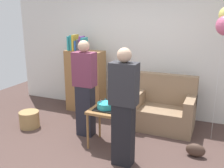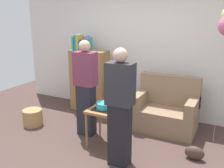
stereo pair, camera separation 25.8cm
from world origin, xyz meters
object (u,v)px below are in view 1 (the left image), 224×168
at_px(bookshelf, 85,80).
at_px(side_table, 106,115).
at_px(wicker_basket, 29,119).
at_px(person_blowing_candles, 85,89).
at_px(couch, 163,110).
at_px(birthday_cake, 106,106).
at_px(person_holding_cake, 124,108).
at_px(handbag, 195,150).

relative_size(bookshelf, side_table, 2.66).
bearing_deg(wicker_basket, person_blowing_candles, 7.74).
height_order(couch, person_blowing_candles, person_blowing_candles).
height_order(side_table, birthday_cake, birthday_cake).
relative_size(birthday_cake, wicker_basket, 0.89).
height_order(couch, birthday_cake, couch).
height_order(side_table, wicker_basket, side_table).
bearing_deg(person_holding_cake, handbag, -121.77).
bearing_deg(birthday_cake, wicker_basket, 178.06).
distance_m(couch, side_table, 1.25).
height_order(bookshelf, handbag, bookshelf).
distance_m(person_blowing_candles, wicker_basket, 1.31).
bearing_deg(bookshelf, person_blowing_candles, -60.94).
bearing_deg(birthday_cake, bookshelf, 130.26).
height_order(couch, wicker_basket, couch).
relative_size(couch, side_table, 1.81).
relative_size(side_table, person_blowing_candles, 0.37).
bearing_deg(person_blowing_candles, person_holding_cake, -12.62).
bearing_deg(side_table, person_blowing_candles, 156.61).
xyz_separation_m(side_table, wicker_basket, (-1.58, 0.05, -0.37)).
distance_m(bookshelf, person_blowing_candles, 1.18).
height_order(birthday_cake, person_blowing_candles, person_blowing_candles).
xyz_separation_m(birthday_cake, person_holding_cake, (0.44, -0.38, 0.17)).
bearing_deg(bookshelf, person_holding_cake, -47.45).
xyz_separation_m(couch, handbag, (0.67, -0.83, -0.24)).
height_order(person_blowing_candles, person_holding_cake, same).
xyz_separation_m(person_holding_cake, handbag, (0.92, 0.59, -0.73)).
height_order(birthday_cake, person_holding_cake, person_holding_cake).
xyz_separation_m(person_blowing_candles, wicker_basket, (-1.11, -0.15, -0.68)).
bearing_deg(wicker_basket, birthday_cake, -1.94).
xyz_separation_m(birthday_cake, person_blowing_candles, (-0.47, 0.20, 0.17)).
distance_m(bookshelf, person_holding_cake, 2.20).
relative_size(side_table, wicker_basket, 1.69).
xyz_separation_m(bookshelf, side_table, (1.04, -1.23, -0.17)).
bearing_deg(handbag, person_holding_cake, -147.33).
relative_size(bookshelf, person_holding_cake, 0.99).
bearing_deg(wicker_basket, side_table, -1.94).
bearing_deg(side_table, birthday_cake, 34.44).
bearing_deg(person_holding_cake, bookshelf, -21.89).
bearing_deg(wicker_basket, couch, 23.33).
bearing_deg(couch, person_holding_cake, -99.97).
xyz_separation_m(couch, person_blowing_candles, (-1.16, -0.83, 0.49)).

